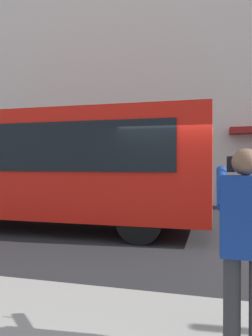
# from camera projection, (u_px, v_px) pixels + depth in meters

# --- Properties ---
(ground_plane) EXTENTS (60.00, 60.00, 0.00)m
(ground_plane) POSITION_uv_depth(u_px,v_px,m) (180.00, 240.00, 7.44)
(ground_plane) COLOR #232326
(building_facade_far) EXTENTS (28.00, 1.55, 12.00)m
(building_facade_far) POSITION_uv_depth(u_px,v_px,m) (197.00, 63.00, 13.91)
(building_facade_far) COLOR beige
(building_facade_far) RESTS_ON ground_plane
(red_bus) EXTENTS (9.05, 2.54, 3.08)m
(red_bus) POSITION_uv_depth(u_px,v_px,m) (39.00, 165.00, 8.86)
(red_bus) COLOR red
(red_bus) RESTS_ON ground_plane
(pedestrian_photographer) EXTENTS (0.53, 0.52, 1.70)m
(pedestrian_photographer) POSITION_uv_depth(u_px,v_px,m) (246.00, 235.00, 2.68)
(pedestrian_photographer) COLOR #2D2D33
(pedestrian_photographer) RESTS_ON sidewalk_curb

